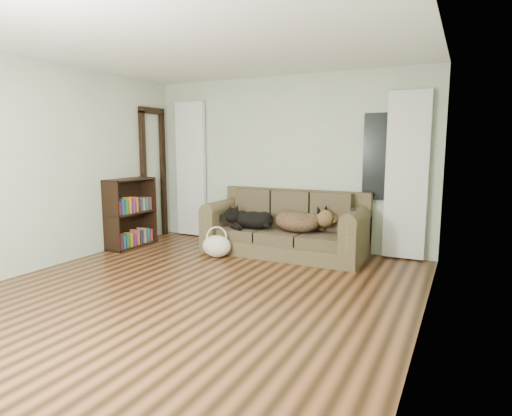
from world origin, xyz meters
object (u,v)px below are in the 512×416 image
at_px(tote_bag, 217,246).
at_px(bookshelf, 131,214).
at_px(sofa, 284,223).
at_px(dog_black_lab, 252,219).
at_px(dog_shepherd, 300,222).

bearing_deg(tote_bag, bookshelf, -178.84).
bearing_deg(sofa, dog_black_lab, -169.53).
height_order(tote_bag, bookshelf, bookshelf).
relative_size(sofa, dog_black_lab, 3.81).
xyz_separation_m(tote_bag, bookshelf, (-1.53, -0.03, 0.34)).
xyz_separation_m(dog_shepherd, tote_bag, (-1.02, -0.58, -0.33)).
xyz_separation_m(sofa, dog_black_lab, (-0.48, -0.09, 0.03)).
bearing_deg(bookshelf, tote_bag, 5.77).
relative_size(dog_black_lab, tote_bag, 1.42).
bearing_deg(dog_shepherd, dog_black_lab, 16.89).
distance_m(sofa, tote_bag, 1.02).
height_order(dog_shepherd, tote_bag, dog_shepherd).
relative_size(dog_shepherd, bookshelf, 0.66).
bearing_deg(bookshelf, dog_black_lab, 21.06).
relative_size(sofa, dog_shepherd, 3.29).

